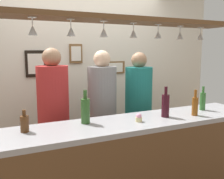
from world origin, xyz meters
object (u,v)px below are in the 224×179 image
person_left_red_shirt (53,110)px  picture_frame_lower_pair (115,67)px  bottle_wine_dark_red (165,105)px  picture_frame_caricature (36,64)px  picture_frame_crest (76,54)px  cupcake (139,118)px  bottle_beer_green_import (203,101)px  bottle_champagne_green (85,110)px  person_middle_grey_shirt (102,107)px  bottle_beer_brown_stubby (25,123)px  person_right_teal_shirt (138,104)px  bottle_beer_amber_tall (195,106)px

person_left_red_shirt → picture_frame_lower_pair: person_left_red_shirt is taller
bottle_wine_dark_red → picture_frame_caricature: size_ratio=0.88×
picture_frame_crest → cupcake: bearing=-85.1°
picture_frame_crest → bottle_beer_green_import: bearing=-53.7°
person_left_red_shirt → bottle_wine_dark_red: person_left_red_shirt is taller
bottle_wine_dark_red → cupcake: bearing=-173.5°
picture_frame_crest → bottle_champagne_green: bearing=-104.4°
person_middle_grey_shirt → cupcake: (0.02, -0.79, 0.06)m
bottle_beer_brown_stubby → bottle_wine_dark_red: bearing=-4.2°
person_middle_grey_shirt → bottle_beer_brown_stubby: bearing=-145.3°
cupcake → picture_frame_lower_pair: size_ratio=0.26×
person_right_teal_shirt → bottle_beer_green_import: person_right_teal_shirt is taller
person_middle_grey_shirt → bottle_wine_dark_red: person_middle_grey_shirt is taller
bottle_beer_green_import → picture_frame_crest: picture_frame_crest is taller
bottle_champagne_green → cupcake: 0.49m
bottle_beer_brown_stubby → bottle_beer_green_import: bearing=-1.0°
person_middle_grey_shirt → person_right_teal_shirt: person_middle_grey_shirt is taller
cupcake → picture_frame_caricature: picture_frame_caricature is taller
person_middle_grey_shirt → person_right_teal_shirt: bearing=-0.0°
person_right_teal_shirt → picture_frame_caricature: size_ratio=4.86×
person_middle_grey_shirt → cupcake: person_middle_grey_shirt is taller
bottle_beer_green_import → picture_frame_lower_pair: bearing=106.1°
bottle_beer_amber_tall → picture_frame_crest: picture_frame_crest is taller
bottle_champagne_green → picture_frame_caricature: picture_frame_caricature is taller
person_left_red_shirt → bottle_wine_dark_red: 1.20m
person_middle_grey_shirt → picture_frame_lower_pair: person_middle_grey_shirt is taller
bottle_champagne_green → cupcake: bearing=-19.5°
bottle_beer_brown_stubby → cupcake: size_ratio=2.31×
person_left_red_shirt → picture_frame_caricature: 0.82m
bottle_wine_dark_red → person_right_teal_shirt: bearing=78.4°
bottle_champagne_green → picture_frame_crest: picture_frame_crest is taller
person_left_red_shirt → picture_frame_caricature: person_left_red_shirt is taller
person_middle_grey_shirt → bottle_beer_green_import: person_middle_grey_shirt is taller
person_middle_grey_shirt → bottle_beer_amber_tall: person_middle_grey_shirt is taller
person_right_teal_shirt → bottle_beer_green_import: bearing=-60.5°
person_middle_grey_shirt → bottle_beer_green_import: size_ratio=6.45×
person_middle_grey_shirt → bottle_wine_dark_red: (0.34, -0.76, 0.14)m
person_middle_grey_shirt → person_right_teal_shirt: 0.50m
cupcake → picture_frame_caricature: size_ratio=0.23×
picture_frame_caricature → cupcake: bearing=-65.6°
bottle_beer_brown_stubby → cupcake: (0.98, -0.13, -0.03)m
person_middle_grey_shirt → cupcake: size_ratio=21.50×
cupcake → bottle_beer_green_import: bearing=6.7°
bottle_wine_dark_red → bottle_champagne_green: (-0.78, 0.12, 0.00)m
person_left_red_shirt → picture_frame_crest: (0.48, 0.66, 0.60)m
bottle_champagne_green → bottle_beer_brown_stubby: bearing=-176.9°
person_right_teal_shirt → picture_frame_crest: size_ratio=6.36×
person_right_teal_shirt → picture_frame_lower_pair: bearing=90.0°
picture_frame_lower_pair → picture_frame_crest: picture_frame_crest is taller
picture_frame_lower_pair → bottle_beer_green_import: bearing=-73.9°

